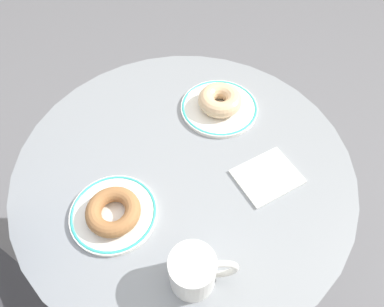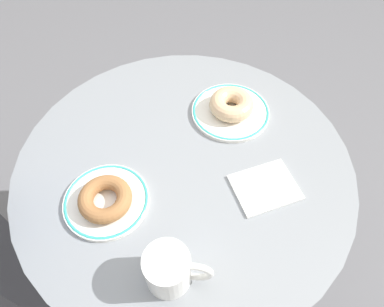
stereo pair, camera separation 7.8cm
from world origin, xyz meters
name	(u,v)px [view 2 (the right image)]	position (x,y,z in m)	size (l,w,h in m)	color
ground_plane	(187,267)	(0.00, 0.00, -0.01)	(7.00, 7.00, 0.02)	slate
cafe_table	(185,206)	(0.00, 0.00, 0.52)	(0.80, 0.80, 0.74)	gray
plate_left	(106,201)	(-0.19, 0.03, 0.75)	(0.19, 0.19, 0.01)	white
plate_right	(230,111)	(0.19, 0.04, 0.75)	(0.20, 0.20, 0.01)	white
donut_cinnamon	(105,199)	(-0.20, 0.02, 0.77)	(0.11, 0.11, 0.03)	#A36B3D
donut_glazed	(231,104)	(0.19, 0.04, 0.77)	(0.11, 0.11, 0.04)	#E0B789
paper_napkin	(265,187)	(0.09, -0.17, 0.74)	(0.14, 0.11, 0.01)	white
coffee_mug	(170,270)	(-0.19, -0.19, 0.78)	(0.10, 0.11, 0.09)	white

